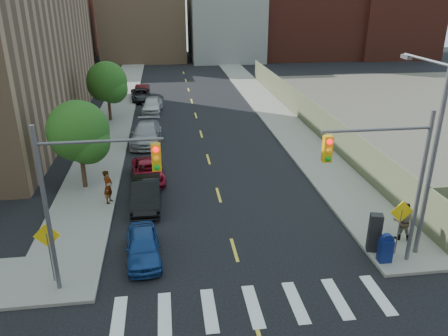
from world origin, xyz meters
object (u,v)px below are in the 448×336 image
object	(u,v)px
parked_car_maroon	(142,91)
parked_car_white	(152,105)
parked_car_blue	(143,246)
payphone	(375,233)
parked_car_silver	(146,134)
parked_car_grey	(141,95)
pedestrian_west	(108,187)
parked_car_black	(146,194)
pedestrian_east	(403,221)
mailbox	(386,248)
parked_car_red	(148,171)

from	to	relation	value
parked_car_maroon	parked_car_white	bearing A→B (deg)	-73.69
parked_car_blue	payphone	size ratio (longest dim) A/B	2.03
parked_car_silver	parked_car_white	xyz separation A→B (m)	(0.31, 9.54, -0.01)
parked_car_grey	pedestrian_west	size ratio (longest dim) A/B	2.36
parked_car_black	parked_car_grey	size ratio (longest dim) A/B	0.98
pedestrian_east	payphone	bearing A→B (deg)	40.29
parked_car_silver	mailbox	bearing A→B (deg)	-54.47
parked_car_maroon	parked_car_grey	distance (m)	1.87
parked_car_silver	mailbox	xyz separation A→B (m)	(10.93, -18.29, 0.04)
parked_car_black	parked_car_white	bearing A→B (deg)	89.93
parked_car_blue	parked_car_black	distance (m)	5.29
pedestrian_west	parked_car_black	bearing A→B (deg)	-83.93
parked_car_black	pedestrian_west	bearing A→B (deg)	167.94
parked_car_black	parked_car_maroon	distance (m)	27.79
parked_car_blue	parked_car_black	xyz separation A→B (m)	(0.00, 5.29, 0.10)
parked_car_red	pedestrian_east	world-z (taller)	pedestrian_east
parked_car_black	parked_car_silver	bearing A→B (deg)	91.50
pedestrian_east	mailbox	bearing A→B (deg)	61.69
parked_car_silver	pedestrian_west	world-z (taller)	pedestrian_west
parked_car_grey	parked_car_silver	bearing A→B (deg)	-91.72
parked_car_grey	pedestrian_east	size ratio (longest dim) A/B	2.39
parked_car_red	parked_car_grey	xyz separation A→B (m)	(-1.30, 22.25, 0.02)
parked_car_red	parked_car_white	xyz separation A→B (m)	(0.00, 17.02, 0.16)
parked_car_red	parked_car_white	distance (m)	17.02
parked_car_maroon	parked_car_red	bearing A→B (deg)	-80.98
parked_car_blue	parked_car_maroon	xyz separation A→B (m)	(-1.30, 33.04, 0.01)
parked_car_grey	pedestrian_east	xyz separation A→B (m)	(13.59, -31.35, 0.47)
parked_car_white	parked_car_maroon	world-z (taller)	parked_car_white
parked_car_grey	parked_car_black	bearing A→B (deg)	-92.70
payphone	pedestrian_west	bearing A→B (deg)	168.58
parked_car_black	parked_car_grey	xyz separation A→B (m)	(-1.30, 25.89, -0.11)
parked_car_red	parked_car_white	bearing A→B (deg)	85.32
parked_car_blue	parked_car_silver	distance (m)	16.41
parked_car_grey	payphone	xyz separation A→B (m)	(11.80, -32.15, 0.44)
mailbox	pedestrian_west	xyz separation A→B (m)	(-12.72, 7.61, 0.30)
mailbox	pedestrian_east	size ratio (longest dim) A/B	0.72
payphone	mailbox	bearing A→B (deg)	-65.70
parked_car_blue	parked_car_grey	world-z (taller)	parked_car_blue
parked_car_blue	pedestrian_east	distance (m)	12.30
parked_car_red	parked_car_silver	size ratio (longest dim) A/B	0.82
parked_car_white	pedestrian_east	bearing A→B (deg)	-60.41
mailbox	payphone	xyz separation A→B (m)	(-0.12, 0.90, 0.26)
parked_car_blue	parked_car_white	size ratio (longest dim) A/B	0.84
parked_car_red	pedestrian_east	bearing A→B (deg)	-41.18
parked_car_white	payphone	world-z (taller)	payphone
parked_car_red	parked_car_silver	world-z (taller)	parked_car_silver
parked_car_blue	parked_car_silver	world-z (taller)	parked_car_silver
parked_car_maroon	parked_car_grey	bearing A→B (deg)	-84.07
parked_car_white	payphone	bearing A→B (deg)	-64.31
parked_car_silver	parked_car_white	bearing A→B (deg)	92.84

